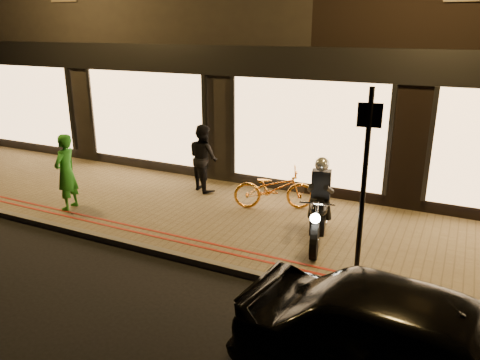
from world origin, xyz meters
name	(u,v)px	position (x,y,z in m)	size (l,w,h in m)	color
ground	(226,273)	(0.00, 0.00, 0.00)	(90.00, 90.00, 0.00)	black
sidewalk	(272,226)	(0.00, 2.00, 0.06)	(50.00, 4.00, 0.12)	brown
kerb_stone	(228,269)	(0.00, 0.05, 0.06)	(50.00, 0.14, 0.12)	#59544C
red_kerb_lines	(241,253)	(0.00, 0.55, 0.12)	(50.00, 0.26, 0.01)	maroon
building_row	(363,15)	(0.00, 8.99, 4.25)	(48.00, 10.11, 8.50)	black
motorcycle	(319,211)	(1.06, 1.61, 0.73)	(0.69, 1.92, 1.59)	black
sign_post	(364,177)	(2.01, 0.60, 1.80)	(0.35, 0.09, 3.00)	black
bicycle_gold	(274,188)	(-0.31, 2.81, 0.57)	(0.60, 1.73, 0.91)	orange
person_green	(66,172)	(-4.31, 0.83, 0.95)	(0.60, 0.40, 1.66)	#21741F
person_dark	(203,158)	(-2.29, 3.19, 0.93)	(0.79, 0.61, 1.62)	black
parked_car	(431,358)	(3.26, -1.72, 0.71)	(1.68, 4.17, 1.42)	black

